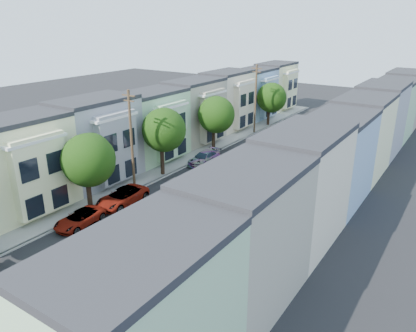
# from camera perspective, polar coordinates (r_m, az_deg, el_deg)

# --- Properties ---
(ground) EXTENTS (160.00, 160.00, 0.00)m
(ground) POSITION_cam_1_polar(r_m,az_deg,el_deg) (36.57, -5.18, -6.61)
(ground) COLOR black
(ground) RESTS_ON ground
(road_slab) EXTENTS (12.00, 70.00, 0.02)m
(road_slab) POSITION_cam_1_polar(r_m,az_deg,el_deg) (48.16, 6.00, 0.11)
(road_slab) COLOR black
(road_slab) RESTS_ON ground
(curb_left) EXTENTS (0.30, 70.00, 0.15)m
(curb_left) POSITION_cam_1_polar(r_m,az_deg,el_deg) (51.04, 0.00, 1.47)
(curb_left) COLOR gray
(curb_left) RESTS_ON ground
(curb_right) EXTENTS (0.30, 70.00, 0.15)m
(curb_right) POSITION_cam_1_polar(r_m,az_deg,el_deg) (45.86, 12.69, -1.25)
(curb_right) COLOR gray
(curb_right) RESTS_ON ground
(sidewalk_left) EXTENTS (2.60, 70.00, 0.15)m
(sidewalk_left) POSITION_cam_1_polar(r_m,az_deg,el_deg) (51.74, -1.20, 1.72)
(sidewalk_left) COLOR gray
(sidewalk_left) RESTS_ON ground
(sidewalk_right) EXTENTS (2.60, 70.00, 0.15)m
(sidewalk_right) POSITION_cam_1_polar(r_m,az_deg,el_deg) (45.46, 14.21, -1.57)
(sidewalk_right) COLOR gray
(sidewalk_right) RESTS_ON ground
(centerline) EXTENTS (0.12, 70.00, 0.01)m
(centerline) POSITION_cam_1_polar(r_m,az_deg,el_deg) (48.17, 6.00, 0.10)
(centerline) COLOR gold
(centerline) RESTS_ON ground
(townhouse_row_left) EXTENTS (5.00, 70.00, 8.50)m
(townhouse_row_left) POSITION_cam_1_polar(r_m,az_deg,el_deg) (53.92, -4.52, 2.35)
(townhouse_row_left) COLOR #95B4CF
(townhouse_row_left) RESTS_ON ground
(townhouse_row_right) EXTENTS (5.00, 70.00, 8.50)m
(townhouse_row_right) POSITION_cam_1_polar(r_m,az_deg,el_deg) (44.51, 18.78, -2.63)
(townhouse_row_right) COLOR #95B4CF
(townhouse_row_right) RESTS_ON ground
(tree_b) EXTENTS (4.70, 4.70, 7.17)m
(tree_b) POSITION_cam_1_polar(r_m,az_deg,el_deg) (36.62, -16.56, 0.79)
(tree_b) COLOR black
(tree_b) RESTS_ON ground
(tree_c) EXTENTS (4.70, 4.70, 7.58)m
(tree_c) POSITION_cam_1_polar(r_m,az_deg,el_deg) (43.41, -6.32, 5.05)
(tree_c) COLOR black
(tree_c) RESTS_ON ground
(tree_d) EXTENTS (4.70, 4.70, 7.27)m
(tree_d) POSITION_cam_1_polar(r_m,az_deg,el_deg) (51.57, 1.08, 7.23)
(tree_d) COLOR black
(tree_d) RESTS_ON ground
(tree_e) EXTENTS (4.70, 4.70, 6.91)m
(tree_e) POSITION_cam_1_polar(r_m,az_deg,el_deg) (65.66, 8.86, 9.47)
(tree_e) COLOR black
(tree_e) RESTS_ON ground
(tree_far_r) EXTENTS (3.10, 3.10, 5.65)m
(tree_far_r) POSITION_cam_1_polar(r_m,az_deg,el_deg) (57.97, 19.17, 6.71)
(tree_far_r) COLOR black
(tree_far_r) RESTS_ON ground
(utility_pole_near) EXTENTS (1.60, 0.26, 10.00)m
(utility_pole_near) POSITION_cam_1_polar(r_m,az_deg,el_deg) (40.01, -10.69, 3.44)
(utility_pole_near) COLOR #42301E
(utility_pole_near) RESTS_ON ground
(utility_pole_far) EXTENTS (1.60, 0.26, 10.00)m
(utility_pole_far) POSITION_cam_1_polar(r_m,az_deg,el_deg) (60.78, 6.70, 9.32)
(utility_pole_far) COLOR #42301E
(utility_pole_far) RESTS_ON ground
(fedex_truck) EXTENTS (2.61, 6.77, 3.25)m
(fedex_truck) POSITION_cam_1_polar(r_m,az_deg,el_deg) (45.57, 7.50, 1.28)
(fedex_truck) COLOR silver
(fedex_truck) RESTS_ON ground
(lead_sedan) EXTENTS (1.48, 3.74, 1.23)m
(lead_sedan) POSITION_cam_1_polar(r_m,az_deg,el_deg) (54.91, 12.03, 2.96)
(lead_sedan) COLOR black
(lead_sedan) RESTS_ON ground
(parked_left_b) EXTENTS (2.40, 4.67, 1.26)m
(parked_left_b) POSITION_cam_1_polar(r_m,az_deg,el_deg) (35.70, -17.61, -7.11)
(parked_left_b) COLOR black
(parked_left_b) RESTS_ON ground
(parked_left_c) EXTENTS (2.58, 5.42, 1.50)m
(parked_left_c) POSITION_cam_1_polar(r_m,az_deg,el_deg) (38.55, -11.97, -4.30)
(parked_left_c) COLOR #B9BBBF
(parked_left_c) RESTS_ON ground
(parked_left_d) EXTENTS (2.17, 4.84, 1.43)m
(parked_left_d) POSITION_cam_1_polar(r_m,az_deg,el_deg) (48.23, -0.53, 1.14)
(parked_left_d) COLOR #460907
(parked_left_d) RESTS_ON ground
(parked_right_a) EXTENTS (1.65, 4.13, 1.35)m
(parked_right_a) POSITION_cam_1_polar(r_m,az_deg,el_deg) (28.26, -7.51, -13.86)
(parked_right_a) COLOR #494C4F
(parked_right_a) RESTS_ON ground
(parked_right_b) EXTENTS (1.63, 4.23, 1.39)m
(parked_right_b) POSITION_cam_1_polar(r_m,az_deg,el_deg) (31.44, -1.69, -9.84)
(parked_right_b) COLOR #B1B6C5
(parked_right_b) RESTS_ON ground
(parked_right_c) EXTENTS (1.88, 4.26, 1.35)m
(parked_right_c) POSITION_cam_1_polar(r_m,az_deg,el_deg) (47.33, 12.11, 0.25)
(parked_right_c) COLOR black
(parked_right_c) RESTS_ON ground
(parked_right_d) EXTENTS (1.94, 4.48, 1.45)m
(parked_right_d) POSITION_cam_1_polar(r_m,az_deg,el_deg) (57.43, 16.35, 3.45)
(parked_right_d) COLOR black
(parked_right_d) RESTS_ON ground
(motorcycle) EXTENTS (0.25, 1.86, 0.74)m
(motorcycle) POSITION_cam_1_polar(r_m,az_deg,el_deg) (26.44, -11.31, -17.60)
(motorcycle) COLOR black
(motorcycle) RESTS_ON ground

